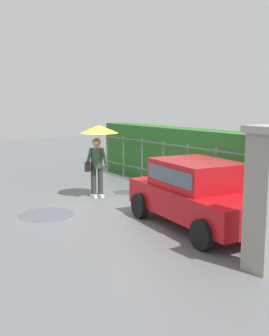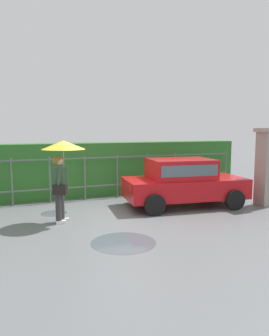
{
  "view_description": "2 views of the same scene",
  "coord_description": "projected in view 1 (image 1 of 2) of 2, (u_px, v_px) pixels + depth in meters",
  "views": [
    {
      "loc": [
        9.07,
        -6.09,
        2.83
      ],
      "look_at": [
        0.13,
        0.18,
        1.06
      ],
      "focal_mm": 45.42,
      "sensor_mm": 36.0,
      "label": 1
    },
    {
      "loc": [
        -2.84,
        -8.22,
        2.38
      ],
      "look_at": [
        0.58,
        0.15,
        1.3
      ],
      "focal_mm": 34.66,
      "sensor_mm": 36.0,
      "label": 2
    }
  ],
  "objects": [
    {
      "name": "puddle_near",
      "position": [
        47.0,
        214.0,
        10.54
      ],
      "size": [
        1.39,
        1.39,
        0.0
      ],
      "primitive_type": "cylinder",
      "color": "#4C545B",
      "rests_on": "ground"
    },
    {
      "name": "gate_pillar",
      "position": [
        264.0,
        198.0,
        6.92
      ],
      "size": [
        0.6,
        0.6,
        2.42
      ],
      "color": "gray",
      "rests_on": "ground"
    },
    {
      "name": "pedestrian",
      "position": [
        98.0,
        142.0,
        12.16
      ],
      "size": [
        1.1,
        1.1,
        2.1
      ],
      "rotation": [
        0.0,
        0.0,
        -0.54
      ],
      "color": "#333333",
      "rests_on": "ground"
    },
    {
      "name": "hedge_row",
      "position": [
        219.0,
        163.0,
        12.65
      ],
      "size": [
        11.4,
        0.9,
        1.9
      ],
      "primitive_type": "cube",
      "color": "#2D6B28",
      "rests_on": "ground"
    },
    {
      "name": "fence_section",
      "position": [
        201.0,
        170.0,
        12.25
      ],
      "size": [
        10.45,
        0.05,
        1.5
      ],
      "color": "#59605B",
      "rests_on": "ground"
    },
    {
      "name": "ground_plane",
      "position": [
        126.0,
        207.0,
        11.23
      ],
      "size": [
        40.0,
        40.0,
        0.0
      ],
      "primitive_type": "plane",
      "color": "slate"
    },
    {
      "name": "puddle_far",
      "position": [
        125.0,
        192.0,
        13.06
      ],
      "size": [
        0.74,
        0.74,
        0.0
      ],
      "primitive_type": "cylinder",
      "color": "#4C545B",
      "rests_on": "ground"
    },
    {
      "name": "car",
      "position": [
        198.0,
        191.0,
        9.47
      ],
      "size": [
        3.9,
        2.25,
        1.48
      ],
      "rotation": [
        0.0,
        0.0,
        -0.13
      ],
      "color": "#B71116",
      "rests_on": "ground"
    }
  ]
}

